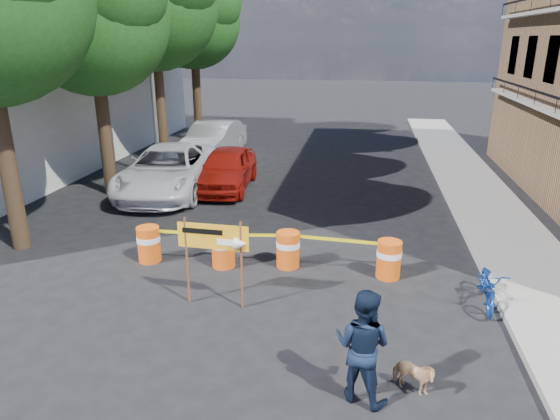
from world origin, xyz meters
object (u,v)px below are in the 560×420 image
(barrel_mid_right, at_px, (288,249))
(sedan_red, at_px, (226,168))
(barrel_mid_left, at_px, (223,248))
(barrel_far_left, at_px, (149,243))
(detour_sign, at_px, (222,244))
(suv_white, at_px, (168,170))
(sedan_silver, at_px, (213,140))
(bicycle, at_px, (491,268))
(dog, at_px, (413,376))
(pedestrian, at_px, (362,346))
(barrel_far_right, at_px, (389,259))

(barrel_mid_right, height_order, sedan_red, sedan_red)
(barrel_mid_left, bearing_deg, barrel_far_left, -179.91)
(detour_sign, relative_size, suv_white, 0.32)
(sedan_silver, bearing_deg, barrel_mid_left, -69.03)
(barrel_mid_right, relative_size, bicycle, 0.53)
(barrel_mid_left, xyz_separation_m, suv_white, (-3.65, 5.73, 0.36))
(detour_sign, xyz_separation_m, dog, (3.64, -2.12, -1.10))
(barrel_mid_left, bearing_deg, pedestrian, -51.50)
(barrel_far_right, bearing_deg, barrel_mid_right, 175.76)
(bicycle, height_order, sedan_silver, bicycle)
(barrel_mid_right, distance_m, sedan_red, 7.12)
(barrel_far_right, distance_m, dog, 4.06)
(barrel_far_left, relative_size, barrel_mid_left, 1.00)
(barrel_far_left, distance_m, dog, 7.28)
(pedestrian, xyz_separation_m, dog, (0.81, 0.25, -0.63))
(sedan_red, bearing_deg, dog, -63.90)
(dog, xyz_separation_m, suv_white, (-7.83, 9.72, 0.53))
(bicycle, xyz_separation_m, suv_white, (-9.60, 6.62, -0.02))
(barrel_mid_right, distance_m, sedan_silver, 12.25)
(bicycle, bearing_deg, detour_sign, -164.17)
(bicycle, xyz_separation_m, dog, (-1.77, -3.09, -0.54))
(bicycle, bearing_deg, barrel_mid_right, 171.20)
(detour_sign, bearing_deg, sedan_silver, 109.89)
(detour_sign, bearing_deg, barrel_mid_left, 108.45)
(detour_sign, bearing_deg, barrel_far_right, 31.71)
(barrel_mid_right, distance_m, barrel_far_right, 2.40)
(pedestrian, bearing_deg, dog, -141.13)
(barrel_far_left, bearing_deg, barrel_mid_left, 0.09)
(dog, xyz_separation_m, sedan_red, (-5.89, 10.55, 0.46))
(dog, bearing_deg, barrel_mid_right, 56.70)
(barrel_mid_left, relative_size, suv_white, 0.15)
(detour_sign, relative_size, pedestrian, 1.03)
(pedestrian, distance_m, sedan_red, 11.93)
(barrel_far_left, bearing_deg, suv_white, 106.80)
(barrel_mid_right, xyz_separation_m, sedan_silver, (-5.21, 11.08, 0.37))
(suv_white, bearing_deg, sedan_red, 17.61)
(suv_white, bearing_deg, dog, -56.68)
(dog, bearing_deg, barrel_mid_left, 71.24)
(detour_sign, height_order, bicycle, detour_sign)
(pedestrian, bearing_deg, barrel_far_left, -16.91)
(barrel_mid_left, height_order, barrel_far_right, same)
(barrel_mid_right, relative_size, sedan_silver, 0.18)
(barrel_far_left, height_order, dog, barrel_far_left)
(pedestrian, xyz_separation_m, sedan_silver, (-7.02, 15.56, -0.09))
(suv_white, bearing_deg, barrel_far_left, -78.72)
(barrel_mid_left, bearing_deg, barrel_mid_right, 8.73)
(barrel_far_right, height_order, sedan_silver, sedan_silver)
(barrel_far_right, xyz_separation_m, bicycle, (2.00, -0.96, 0.38))
(sedan_silver, bearing_deg, barrel_mid_right, -61.73)
(barrel_far_right, height_order, dog, barrel_far_right)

